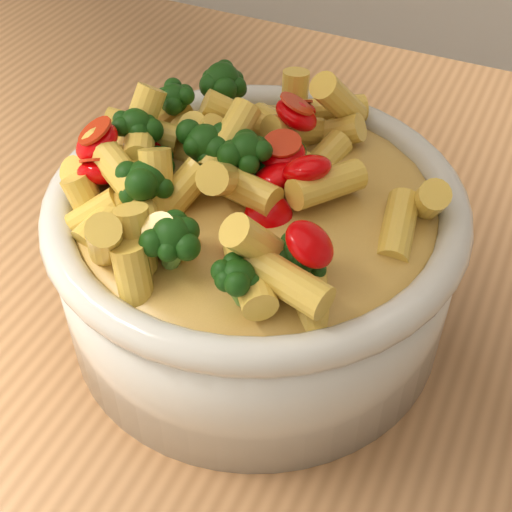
% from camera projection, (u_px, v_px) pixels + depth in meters
% --- Properties ---
extents(table, '(1.20, 0.80, 0.90)m').
position_uv_depth(table, '(171.00, 317.00, 0.66)').
color(table, '#AC784A').
rests_on(table, ground).
extents(serving_bowl, '(0.27, 0.27, 0.12)m').
position_uv_depth(serving_bowl, '(256.00, 254.00, 0.49)').
color(serving_bowl, silver).
rests_on(serving_bowl, table).
extents(pasta_salad, '(0.22, 0.22, 0.05)m').
position_uv_depth(pasta_salad, '(256.00, 168.00, 0.44)').
color(pasta_salad, '#FABC4F').
rests_on(pasta_salad, serving_bowl).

